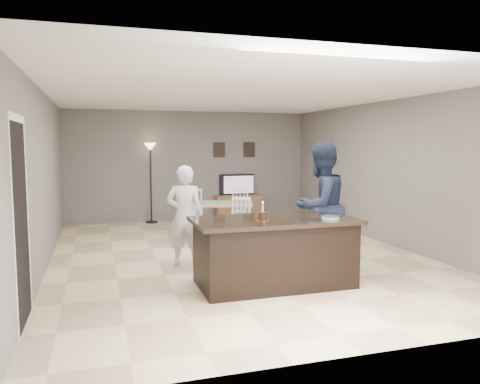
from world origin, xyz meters
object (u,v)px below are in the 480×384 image
object	(u,v)px
man	(320,206)
plate_stack	(330,217)
kitchen_island	(274,252)
floor_lamp	(150,161)
tv_console	(239,207)
television	(238,185)
woman	(185,216)
dining_table	(216,209)
birthday_cake	(263,216)

from	to	relation	value
man	plate_stack	xyz separation A→B (m)	(-0.26, -0.79, -0.04)
kitchen_island	floor_lamp	bearing A→B (deg)	100.10
kitchen_island	tv_console	bearing A→B (deg)	77.84
television	plate_stack	xyz separation A→B (m)	(-0.51, -5.88, 0.06)
man	woman	bearing A→B (deg)	-43.71
man	dining_table	world-z (taller)	man
man	floor_lamp	size ratio (longest dim) A/B	0.99
kitchen_island	birthday_cake	xyz separation A→B (m)	(-0.21, -0.13, 0.50)
woman	floor_lamp	xyz separation A→B (m)	(-0.05, 4.24, 0.71)
birthday_cake	dining_table	size ratio (longest dim) A/B	0.12
television	dining_table	world-z (taller)	television
kitchen_island	woman	world-z (taller)	woman
kitchen_island	television	world-z (taller)	television
tv_console	floor_lamp	world-z (taller)	floor_lamp
tv_console	man	size ratio (longest dim) A/B	0.63
television	plate_stack	distance (m)	5.91
television	woman	bearing A→B (deg)	63.38
man	plate_stack	bearing A→B (deg)	51.28
kitchen_island	plate_stack	distance (m)	0.87
television	dining_table	distance (m)	2.48
man	dining_table	bearing A→B (deg)	-93.94
kitchen_island	birthday_cake	bearing A→B (deg)	-148.99
man	television	bearing A→B (deg)	-113.69
floor_lamp	tv_console	bearing A→B (deg)	-0.52
woman	birthday_cake	world-z (taller)	woman
kitchen_island	birthday_cake	world-z (taller)	birthday_cake
man	birthday_cake	xyz separation A→B (m)	(-1.16, -0.68, 0.00)
woman	man	xyz separation A→B (m)	(1.90, -0.80, 0.17)
kitchen_island	birthday_cake	size ratio (longest dim) A/B	8.62
floor_lamp	birthday_cake	bearing A→B (deg)	-82.19
floor_lamp	plate_stack	bearing A→B (deg)	-73.85
kitchen_island	woman	bearing A→B (deg)	125.13
man	birthday_cake	size ratio (longest dim) A/B	7.66
man	plate_stack	distance (m)	0.84
woman	plate_stack	size ratio (longest dim) A/B	6.60
kitchen_island	woman	size ratio (longest dim) A/B	1.38
tv_console	floor_lamp	distance (m)	2.50
birthday_cake	dining_table	distance (m)	3.61
man	plate_stack	size ratio (longest dim) A/B	8.07
tv_console	plate_stack	size ratio (longest dim) A/B	5.07
television	man	xyz separation A→B (m)	(-0.25, -5.09, 0.09)
man	dining_table	size ratio (longest dim) A/B	0.96
tv_console	man	bearing A→B (deg)	-92.85
dining_table	woman	bearing A→B (deg)	-99.36
birthday_cake	tv_console	bearing A→B (deg)	76.09
kitchen_island	television	size ratio (longest dim) A/B	2.35
television	birthday_cake	bearing A→B (deg)	76.25
tv_console	plate_stack	xyz separation A→B (m)	(-0.51, -5.81, 0.62)
woman	birthday_cake	xyz separation A→B (m)	(0.74, -1.48, 0.18)
television	plate_stack	world-z (taller)	television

